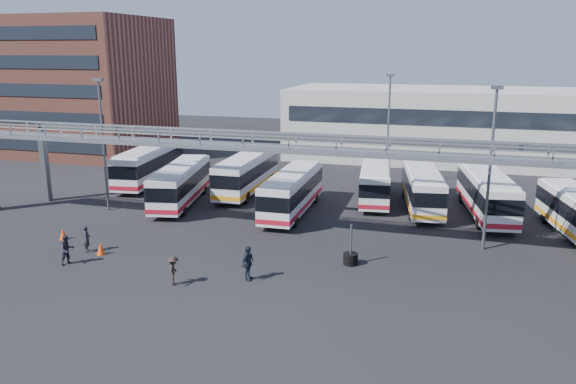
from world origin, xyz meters
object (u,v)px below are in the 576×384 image
(bus_7, at_px, (486,192))
(pedestrian_c, at_px, (174,271))
(bus_3, at_px, (247,172))
(bus_4, at_px, (292,191))
(bus_5, at_px, (375,180))
(tire_stack, at_px, (351,258))
(cone_left, at_px, (101,248))
(light_pole_mid, at_px, (491,160))
(bus_1, at_px, (149,164))
(bus_6, at_px, (422,187))
(light_pole_left, at_px, (103,138))
(pedestrian_b, at_px, (67,250))
(pedestrian_d, at_px, (248,263))
(cone_right, at_px, (63,234))
(pedestrian_a, at_px, (87,239))
(light_pole_back, at_px, (388,125))
(bus_2, at_px, (181,183))

(bus_7, bearing_deg, pedestrian_c, -141.06)
(bus_3, bearing_deg, pedestrian_c, -82.44)
(bus_4, height_order, bus_5, bus_4)
(bus_3, distance_m, tire_stack, 18.72)
(bus_3, xyz_separation_m, cone_left, (-3.13, -17.17, -1.45))
(light_pole_mid, height_order, bus_1, light_pole_mid)
(light_pole_mid, bearing_deg, bus_1, 161.29)
(bus_6, bearing_deg, cone_left, -147.60)
(bus_3, relative_size, bus_4, 1.03)
(light_pole_left, height_order, pedestrian_b, light_pole_left)
(bus_6, distance_m, tire_stack, 13.94)
(pedestrian_d, bearing_deg, bus_5, -3.10)
(bus_1, distance_m, bus_4, 16.65)
(bus_4, bearing_deg, bus_5, 44.21)
(cone_right, bearing_deg, cone_left, -22.88)
(bus_6, height_order, pedestrian_a, bus_6)
(light_pole_left, distance_m, bus_5, 22.04)
(light_pole_left, relative_size, light_pole_mid, 1.00)
(tire_stack, bearing_deg, bus_7, 58.36)
(bus_7, distance_m, pedestrian_b, 29.68)
(bus_1, height_order, bus_3, bus_1)
(light_pole_left, distance_m, pedestrian_d, 18.98)
(bus_3, bearing_deg, pedestrian_b, -103.88)
(cone_right, bearing_deg, pedestrian_a, -27.21)
(light_pole_left, bearing_deg, pedestrian_c, -44.33)
(light_pole_back, relative_size, pedestrian_c, 6.32)
(bus_2, relative_size, pedestrian_b, 6.14)
(tire_stack, bearing_deg, light_pole_left, 163.67)
(bus_1, xyz_separation_m, pedestrian_a, (5.82, -17.61, -1.05))
(light_pole_left, height_order, cone_right, light_pole_left)
(bus_2, xyz_separation_m, pedestrian_a, (-0.39, -11.90, -0.93))
(bus_2, bearing_deg, pedestrian_c, -75.79)
(bus_7, bearing_deg, light_pole_left, -175.81)
(bus_2, bearing_deg, bus_4, -11.43)
(bus_5, xyz_separation_m, pedestrian_b, (-15.18, -19.77, -0.82))
(bus_3, bearing_deg, bus_1, 174.39)
(bus_1, relative_size, bus_3, 1.04)
(bus_5, bearing_deg, bus_6, -28.19)
(bus_7, distance_m, cone_right, 30.50)
(cone_right, bearing_deg, bus_3, 64.92)
(pedestrian_d, distance_m, cone_left, 10.18)
(pedestrian_c, bearing_deg, pedestrian_d, -83.76)
(bus_3, height_order, pedestrian_c, bus_3)
(bus_1, bearing_deg, cone_right, -87.54)
(bus_4, xyz_separation_m, bus_6, (9.48, 4.21, -0.02))
(bus_5, bearing_deg, light_pole_mid, -57.59)
(bus_4, distance_m, pedestrian_d, 13.29)
(bus_2, bearing_deg, light_pole_left, -156.67)
(bus_5, bearing_deg, tire_stack, -94.40)
(pedestrian_a, bearing_deg, bus_4, -63.67)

